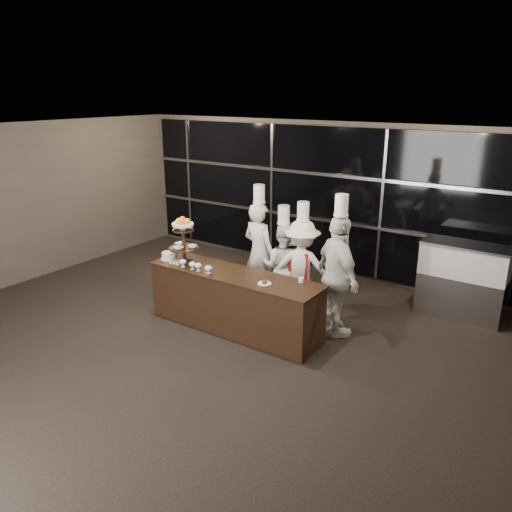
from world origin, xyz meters
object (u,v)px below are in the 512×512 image
Objects in this scene: display_stand at (183,236)px; chef_d at (338,276)px; chef_a at (259,251)px; layer_cake at (170,256)px; chef_c at (301,267)px; chef_b at (283,266)px; buffet_counter at (234,301)px; display_case at (463,277)px.

chef_d reaches higher than display_stand.
layer_cake is at bearing -129.21° from chef_a.
layer_cake is 0.16× the size of chef_c.
chef_b is 1.25m from chef_d.
chef_d is at bearing 27.53° from buffet_counter.
chef_a reaches higher than chef_c.
chef_a is at bearing -156.49° from display_case.
layer_cake is at bearing -148.27° from chef_c.
chef_b is (0.20, 1.09, 0.30)m from buffet_counter.
chef_d is at bearing -13.89° from chef_a.
chef_c is at bearing 34.76° from display_stand.
display_stand is at bearing -163.21° from chef_d.
layer_cake is 1.53m from chef_a.
buffet_counter is 1.31× the size of chef_d.
display_case is 0.71× the size of chef_c.
buffet_counter is 1.15m from chef_b.
chef_d reaches higher than chef_a.
chef_d is at bearing 16.79° from display_stand.
chef_b is 0.83× the size of chef_d.
chef_a is (0.69, 1.13, -0.43)m from display_stand.
display_case is 3.36m from chef_a.
chef_c is (1.83, 1.13, -0.17)m from layer_cake.
chef_d is at bearing 16.15° from layer_cake.
chef_a reaches higher than buffet_counter.
layer_cake is at bearing -142.11° from chef_b.
display_case is at bearing 31.96° from layer_cake.
chef_c is at bearing 62.65° from buffet_counter.
buffet_counter is 3.81× the size of display_stand.
display_case is at bearing 51.54° from chef_d.
layer_cake is at bearing -163.85° from chef_d.
chef_a is at bearing 50.79° from layer_cake.
display_stand is 0.34× the size of chef_d.
display_stand is at bearing -179.99° from buffet_counter.
buffet_counter is at bearing -74.79° from chef_a.
chef_d reaches higher than chef_c.
chef_a is 0.87m from chef_c.
display_stand reaches higher than buffet_counter.
chef_d is (1.17, -0.38, 0.19)m from chef_b.
display_stand is at bearing -146.75° from display_case.
display_case is at bearing 32.14° from chef_c.
layer_cake is 0.15× the size of chef_a.
display_stand is (-1.00, -0.00, 0.87)m from buffet_counter.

